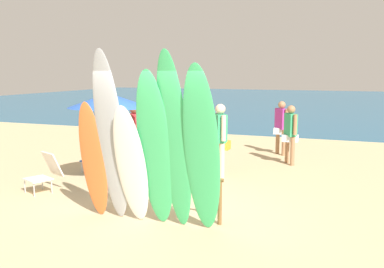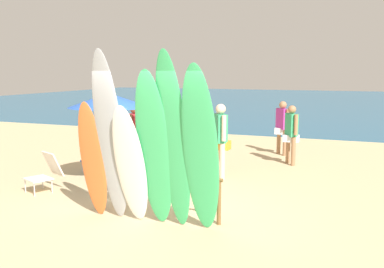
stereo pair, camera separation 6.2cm
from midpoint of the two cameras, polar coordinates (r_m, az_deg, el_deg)
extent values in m
plane|color=tan|center=(20.82, 12.40, 1.35)|extent=(60.00, 60.00, 0.00)
cube|color=#235B7F|center=(36.40, 16.24, 4.19)|extent=(60.00, 40.00, 0.02)
cylinder|color=brown|center=(8.00, -11.89, -7.16)|extent=(0.07, 0.07, 0.75)
cylinder|color=brown|center=(7.06, 3.87, -9.09)|extent=(0.07, 0.07, 0.75)
cylinder|color=brown|center=(7.36, -4.56, -5.35)|extent=(2.38, 0.06, 0.06)
ellipsoid|color=orange|center=(7.39, -12.87, -3.43)|extent=(0.48, 0.43, 2.01)
ellipsoid|color=#999EA3|center=(7.05, -10.65, -0.48)|extent=(0.50, 0.63, 2.85)
ellipsoid|color=white|center=(6.94, -7.99, -4.16)|extent=(0.57, 0.62, 1.99)
ellipsoid|color=#38B266|center=(6.68, -4.83, -2.21)|extent=(0.58, 0.70, 2.54)
ellipsoid|color=#38B266|center=(6.51, -2.23, -1.19)|extent=(0.53, 0.71, 2.82)
ellipsoid|color=#38B266|center=(6.36, 1.44, -2.33)|extent=(0.57, 0.75, 2.62)
cylinder|color=#9E704C|center=(11.53, 1.67, -2.04)|extent=(0.12, 0.12, 0.81)
cylinder|color=#9E704C|center=(11.22, 1.12, -2.33)|extent=(0.12, 0.12, 0.81)
cube|color=black|center=(11.32, 1.41, -0.50)|extent=(0.43, 0.27, 0.19)
cube|color=#DB333D|center=(11.27, 1.41, 1.41)|extent=(0.22, 0.42, 0.63)
sphere|color=#9E704C|center=(11.22, 1.42, 3.59)|extent=(0.23, 0.23, 0.23)
cylinder|color=#9E704C|center=(11.51, 1.84, 1.74)|extent=(0.10, 0.10, 0.56)
cylinder|color=#9E704C|center=(11.01, 0.96, 1.43)|extent=(0.10, 0.10, 0.56)
cylinder|color=beige|center=(9.94, 4.23, -3.65)|extent=(0.13, 0.13, 0.84)
cylinder|color=beige|center=(10.27, 3.70, -3.25)|extent=(0.13, 0.13, 0.84)
cube|color=orange|center=(10.04, 3.98, -1.47)|extent=(0.45, 0.28, 0.20)
cube|color=#33A36B|center=(9.98, 4.01, 0.78)|extent=(0.43, 0.49, 0.66)
sphere|color=beige|center=(9.93, 4.03, 3.35)|extent=(0.24, 0.24, 0.24)
cylinder|color=beige|center=(9.71, 4.45, 0.78)|extent=(0.10, 0.10, 0.59)
cylinder|color=beige|center=(10.24, 3.59, 1.19)|extent=(0.10, 0.10, 0.59)
cylinder|color=#9E704C|center=(11.92, 12.84, -1.99)|extent=(0.12, 0.12, 0.77)
cylinder|color=#9E704C|center=(11.64, 13.51, -2.26)|extent=(0.12, 0.12, 0.77)
cube|color=silver|center=(11.73, 13.22, -0.57)|extent=(0.41, 0.25, 0.19)
cube|color=#33A36B|center=(11.68, 13.28, 1.20)|extent=(0.39, 0.45, 0.60)
sphere|color=#9E704C|center=(11.63, 13.35, 3.20)|extent=(0.22, 0.22, 0.22)
cylinder|color=#9E704C|center=(11.90, 12.75, 1.51)|extent=(0.09, 0.09, 0.54)
cylinder|color=#9E704C|center=(11.45, 13.85, 1.20)|extent=(0.09, 0.09, 0.54)
cylinder|color=brown|center=(10.79, -7.00, -2.78)|extent=(0.13, 0.13, 0.82)
cylinder|color=brown|center=(10.49, -7.74, -3.12)|extent=(0.13, 0.13, 0.82)
cube|color=#DB333D|center=(10.58, -7.40, -1.11)|extent=(0.44, 0.27, 0.20)
cube|color=#DB333D|center=(10.52, -7.44, 0.98)|extent=(0.26, 0.44, 0.65)
sphere|color=brown|center=(10.47, -7.49, 3.36)|extent=(0.23, 0.23, 0.23)
cylinder|color=brown|center=(10.76, -6.86, 1.35)|extent=(0.10, 0.10, 0.57)
cylinder|color=brown|center=(10.27, -8.06, 0.99)|extent=(0.10, 0.10, 0.57)
cylinder|color=#9E704C|center=(12.94, 12.42, -1.14)|extent=(0.12, 0.12, 0.78)
cylinder|color=#9E704C|center=(13.21, 11.62, -0.93)|extent=(0.12, 0.12, 0.78)
cube|color=silver|center=(13.03, 12.06, 0.39)|extent=(0.42, 0.26, 0.19)
cube|color=#B23399|center=(12.98, 12.11, 1.99)|extent=(0.43, 0.43, 0.61)
sphere|color=#9E704C|center=(12.94, 12.17, 3.82)|extent=(0.22, 0.22, 0.22)
cylinder|color=#9E704C|center=(12.77, 12.77, 2.02)|extent=(0.09, 0.09, 0.54)
cylinder|color=#9E704C|center=(13.19, 11.48, 2.26)|extent=(0.09, 0.09, 0.54)
cylinder|color=#B7B7BC|center=(9.54, -21.18, -6.46)|extent=(0.02, 0.02, 0.28)
cylinder|color=#B7B7BC|center=(9.17, -20.11, -7.00)|extent=(0.02, 0.02, 0.28)
cylinder|color=#B7B7BC|center=(9.69, -19.13, -6.13)|extent=(0.02, 0.02, 0.28)
cylinder|color=#B7B7BC|center=(9.32, -17.99, -6.64)|extent=(0.02, 0.02, 0.28)
cube|color=silver|center=(9.39, -19.65, -5.64)|extent=(0.64, 0.61, 0.03)
cube|color=silver|center=(9.48, -17.89, -3.78)|extent=(0.56, 0.43, 0.51)
cylinder|color=#B7B7BC|center=(10.93, -14.24, -4.29)|extent=(0.02, 0.02, 0.28)
cylinder|color=#B7B7BC|center=(10.62, -12.74, -4.61)|extent=(0.02, 0.02, 0.28)
cylinder|color=#B7B7BC|center=(11.17, -12.78, -3.96)|extent=(0.02, 0.02, 0.28)
cylinder|color=#B7B7BC|center=(10.87, -11.27, -4.26)|extent=(0.02, 0.02, 0.28)
cube|color=blue|center=(10.87, -12.79, -3.48)|extent=(0.59, 0.56, 0.03)
cube|color=blue|center=(11.04, -11.55, -1.84)|extent=(0.54, 0.36, 0.52)
cylinder|color=silver|center=(9.45, -10.71, -0.98)|extent=(0.04, 0.04, 1.95)
cone|color=blue|center=(9.35, -10.86, 4.47)|extent=(1.74, 1.74, 0.30)
camera|label=1|loc=(0.03, -89.80, 0.03)|focal=39.97mm
camera|label=2|loc=(0.03, 90.20, -0.03)|focal=39.97mm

